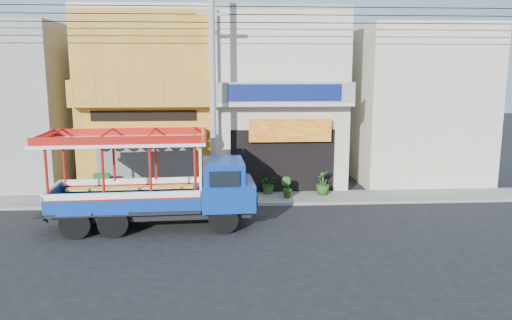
{
  "coord_description": "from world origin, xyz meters",
  "views": [
    {
      "loc": [
        -0.55,
        -16.65,
        5.51
      ],
      "look_at": [
        0.67,
        2.5,
        2.01
      ],
      "focal_mm": 35.0,
      "sensor_mm": 36.0,
      "label": 1
    }
  ],
  "objects_px": {
    "songthaew_truck": "(166,181)",
    "potted_plant_c": "(323,182)",
    "potted_plant_b": "(287,187)",
    "green_sign": "(102,188)",
    "utility_pole": "(216,82)",
    "potted_plant_a": "(269,183)"
  },
  "relations": [
    {
      "from": "songthaew_truck",
      "to": "potted_plant_c",
      "type": "relative_size",
      "value": 6.87
    },
    {
      "from": "potted_plant_b",
      "to": "potted_plant_c",
      "type": "bearing_deg",
      "value": -121.89
    },
    {
      "from": "green_sign",
      "to": "potted_plant_b",
      "type": "height_order",
      "value": "green_sign"
    },
    {
      "from": "utility_pole",
      "to": "potted_plant_b",
      "type": "relative_size",
      "value": 31.22
    },
    {
      "from": "potted_plant_a",
      "to": "utility_pole",
      "type": "bearing_deg",
      "value": -175.83
    },
    {
      "from": "songthaew_truck",
      "to": "potted_plant_c",
      "type": "height_order",
      "value": "songthaew_truck"
    },
    {
      "from": "potted_plant_a",
      "to": "potted_plant_c",
      "type": "relative_size",
      "value": 0.84
    },
    {
      "from": "potted_plant_b",
      "to": "utility_pole",
      "type": "bearing_deg",
      "value": 52.61
    },
    {
      "from": "utility_pole",
      "to": "green_sign",
      "type": "xyz_separation_m",
      "value": [
        -4.88,
        0.95,
        -4.45
      ]
    },
    {
      "from": "potted_plant_b",
      "to": "potted_plant_c",
      "type": "relative_size",
      "value": 0.83
    },
    {
      "from": "utility_pole",
      "to": "potted_plant_a",
      "type": "height_order",
      "value": "utility_pole"
    },
    {
      "from": "green_sign",
      "to": "potted_plant_c",
      "type": "height_order",
      "value": "green_sign"
    },
    {
      "from": "green_sign",
      "to": "potted_plant_a",
      "type": "distance_m",
      "value": 7.11
    },
    {
      "from": "green_sign",
      "to": "potted_plant_b",
      "type": "bearing_deg",
      "value": -3.06
    },
    {
      "from": "utility_pole",
      "to": "green_sign",
      "type": "distance_m",
      "value": 6.68
    },
    {
      "from": "potted_plant_b",
      "to": "potted_plant_c",
      "type": "distance_m",
      "value": 1.71
    },
    {
      "from": "songthaew_truck",
      "to": "green_sign",
      "type": "bearing_deg",
      "value": 130.21
    },
    {
      "from": "songthaew_truck",
      "to": "green_sign",
      "type": "distance_m",
      "value": 4.96
    },
    {
      "from": "potted_plant_b",
      "to": "potted_plant_c",
      "type": "height_order",
      "value": "potted_plant_c"
    },
    {
      "from": "utility_pole",
      "to": "potted_plant_b",
      "type": "xyz_separation_m",
      "value": [
        2.9,
        0.53,
        -4.46
      ]
    },
    {
      "from": "utility_pole",
      "to": "potted_plant_b",
      "type": "height_order",
      "value": "utility_pole"
    },
    {
      "from": "potted_plant_c",
      "to": "utility_pole",
      "type": "bearing_deg",
      "value": -65.0
    }
  ]
}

